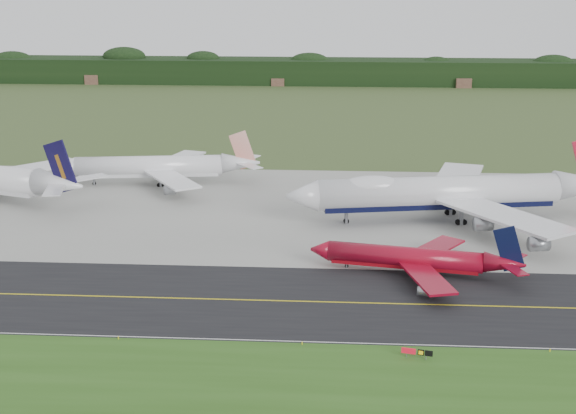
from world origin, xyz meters
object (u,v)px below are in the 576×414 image
at_px(jet_red_737, 416,259).
at_px(jet_star_tail, 160,167).
at_px(jet_ba_747, 450,192).
at_px(taxiway_sign, 417,352).

xyz_separation_m(jet_red_737, jet_star_tail, (-61.70, 62.14, 1.72)).
relative_size(jet_ba_747, taxiway_sign, 17.08).
distance_m(jet_red_737, taxiway_sign, 34.58).
bearing_deg(taxiway_sign, jet_star_tail, 121.34).
distance_m(jet_ba_747, jet_red_737, 36.13).
bearing_deg(jet_ba_747, taxiway_sign, -100.97).
height_order(jet_ba_747, jet_star_tail, jet_ba_747).
xyz_separation_m(jet_ba_747, jet_red_737, (-10.42, -34.41, -3.56)).
relative_size(jet_star_tail, taxiway_sign, 11.97).
height_order(jet_ba_747, taxiway_sign, jet_ba_747).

